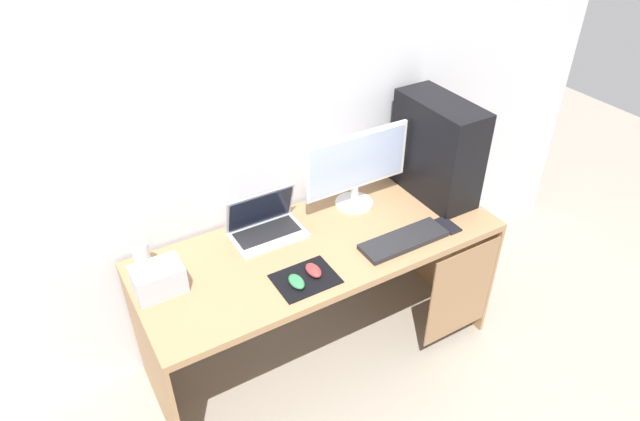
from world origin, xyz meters
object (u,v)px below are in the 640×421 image
Objects in this scene: laptop at (266,226)px; cell_phone at (447,225)px; mouse_right at (297,282)px; speaker at (142,257)px; keyboard at (404,240)px; pc_tower at (437,149)px; projector at (159,279)px; monitor at (357,167)px; mouse_left at (313,270)px.

laptop is 0.86m from cell_phone.
speaker is at bearing 140.80° from mouse_right.
keyboard is 3.23× the size of cell_phone.
pc_tower is 1.44m from projector.
speaker is at bearing 174.10° from pc_tower.
monitor is at bearing 93.77° from keyboard.
projector is at bearing -179.60° from pc_tower.
pc_tower is at bearing 0.40° from projector.
mouse_right is (-0.53, -0.37, -0.20)m from monitor.
projector is at bearing -166.71° from laptop.
keyboard is 4.38× the size of mouse_right.
laptop is at bearing 82.89° from mouse_right.
speaker is at bearing 176.71° from laptop.
mouse_left is at bearing 177.74° from cell_phone.
monitor reaches higher than cell_phone.
projector is 2.08× the size of mouse_left.
monitor reaches higher than laptop.
laptop is at bearing -3.29° from speaker.
monitor is at bearing -2.65° from speaker.
speaker is at bearing 147.10° from mouse_left.
monitor is 0.42m from keyboard.
keyboard is (1.05, -0.25, -0.05)m from projector.
projector is 0.48× the size of keyboard.
mouse_left is at bearing -163.92° from pc_tower.
projector is 1.33m from cell_phone.
mouse_right is 0.74× the size of cell_phone.
projector is 1.08m from keyboard.
keyboard is at bearing -86.23° from monitor.
pc_tower is at bearing 34.64° from keyboard.
pc_tower is at bearing -14.08° from monitor.
mouse_left is at bearing -32.90° from speaker.
mouse_right is at bearing -97.11° from laptop.
mouse_left is 0.72m from cell_phone.
laptop is at bearing 172.46° from pc_tower.
speaker reaches higher than mouse_left.
speaker is 0.16m from projector.
laptop is 2.36× the size of speaker.
laptop is 0.56m from projector.
projector reaches higher than mouse_left.
laptop reaches higher than cell_phone.
mouse_right is (-0.94, -0.27, -0.23)m from pc_tower.
monitor is 1.33× the size of keyboard.
pc_tower is 3.53× the size of speaker.
laptop is 1.68× the size of projector.
projector reaches higher than mouse_right.
projector is 1.54× the size of cell_phone.
speaker reaches higher than cell_phone.
keyboard is (1.07, -0.41, -0.06)m from speaker.
monitor reaches higher than mouse_right.
monitor is 1.04m from projector.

